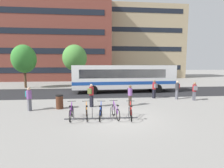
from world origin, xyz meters
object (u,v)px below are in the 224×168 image
Objects in this scene: city_bus at (125,77)px; commuter_olive_pack_1 at (91,94)px; parked_bicycle_purple_0 at (71,113)px; commuter_red_pack_4 at (177,89)px; commuter_grey_pack_2 at (195,90)px; commuter_black_pack_5 at (130,94)px; parked_bicycle_orange_1 at (87,113)px; commuter_teal_pack_3 at (29,97)px; parked_bicycle_red_4 at (131,112)px; street_tree_1 at (24,59)px; trash_bin at (60,102)px; parked_bicycle_blue_2 at (101,113)px; street_tree_0 at (75,58)px; parked_bicycle_purple_3 at (116,112)px; commuter_grey_pack_0 at (154,88)px.

city_bus reaches higher than commuter_olive_pack_1.
parked_bicycle_purple_0 is 10.40m from commuter_red_pack_4.
commuter_black_pack_5 is at bearing 115.31° from commuter_grey_pack_2.
commuter_olive_pack_1 is 1.07× the size of commuter_grey_pack_2.
parked_bicycle_orange_1 is 1.03× the size of commuter_teal_pack_3.
city_bus reaches higher than commuter_teal_pack_3.
commuter_teal_pack_3 is at bearing 78.45° from parked_bicycle_red_4.
commuter_black_pack_5 is at bearing -53.46° from parked_bicycle_orange_1.
parked_bicycle_orange_1 is at bearing -156.91° from commuter_olive_pack_1.
commuter_teal_pack_3 is at bearing -66.64° from street_tree_1.
parked_bicycle_blue_2 is at bearing -41.51° from trash_bin.
trash_bin is at bearing -89.29° from commuter_black_pack_5.
parked_bicycle_blue_2 is (-3.12, -9.72, -1.39)m from city_bus.
parked_bicycle_purple_0 and parked_bicycle_blue_2 have the same top height.
street_tree_0 is (-10.90, 11.35, 3.32)m from commuter_red_pack_4.
commuter_olive_pack_1 is (-2.44, 3.05, 0.64)m from parked_bicycle_red_4.
commuter_black_pack_5 is at bearing -61.55° from commuter_olive_pack_1.
parked_bicycle_purple_3 is 3.29m from commuter_olive_pack_1.
commuter_red_pack_4 reaches higher than parked_bicycle_red_4.
commuter_grey_pack_0 is at bearing -60.57° from commuter_red_pack_4.
commuter_teal_pack_3 is 12.64m from commuter_red_pack_4.
parked_bicycle_blue_2 is 1.67× the size of trash_bin.
street_tree_0 is (-3.54, 16.44, 3.95)m from parked_bicycle_blue_2.
commuter_teal_pack_3 is (-4.97, 2.28, 0.58)m from parked_bicycle_blue_2.
street_tree_1 is (-15.66, 8.99, 3.06)m from commuter_grey_pack_0.
street_tree_1 reaches higher than city_bus.
commuter_grey_pack_0 is 1.01× the size of commuter_red_pack_4.
parked_bicycle_purple_3 is at bearing -92.43° from parked_bicycle_purple_0.
street_tree_1 is at bearing 66.45° from commuter_olive_pack_1.
parked_bicycle_purple_0 and parked_bicycle_orange_1 have the same top height.
parked_bicycle_blue_2 is at bearing 129.54° from commuter_grey_pack_2.
commuter_grey_pack_0 is 2.09m from commuter_red_pack_4.
parked_bicycle_red_4 is at bearing -113.02° from parked_bicycle_purple_3.
city_bus is 10.87m from parked_bicycle_purple_0.
street_tree_0 reaches higher than city_bus.
commuter_red_pack_4 is at bearing -50.04° from city_bus.
commuter_grey_pack_0 reaches higher than parked_bicycle_purple_3.
parked_bicycle_purple_3 is at bearing 131.77° from commuter_grey_pack_2.
parked_bicycle_blue_2 is at bearing -41.94° from commuter_black_pack_5.
commuter_grey_pack_2 is 6.42m from commuter_black_pack_5.
street_tree_0 is at bearing 133.27° from commuter_teal_pack_3.
commuter_grey_pack_0 is 8.86m from trash_bin.
street_tree_1 reaches higher than parked_bicycle_blue_2.
parked_bicycle_blue_2 is 1.05× the size of commuter_black_pack_5.
parked_bicycle_orange_1 is 1.03× the size of commuter_grey_pack_2.
parked_bicycle_purple_3 is 0.92m from parked_bicycle_red_4.
trash_bin is at bearing 92.34° from commuter_grey_pack_0.
commuter_olive_pack_1 is 1.07× the size of commuter_teal_pack_3.
commuter_teal_pack_3 reaches higher than commuter_black_pack_5.
city_bus is 14.50m from street_tree_1.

